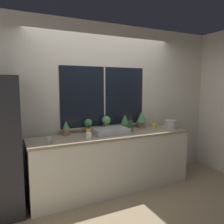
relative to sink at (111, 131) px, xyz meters
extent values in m
plane|color=#937F60|center=(0.03, -0.31, -0.96)|extent=(14.00, 14.00, 0.00)
cube|color=beige|center=(0.03, 0.35, 0.39)|extent=(8.00, 0.06, 2.70)
cube|color=black|center=(0.03, 0.31, 0.53)|extent=(1.51, 0.01, 0.99)
cube|color=#BCB7AD|center=(0.03, 0.31, 0.53)|extent=(0.02, 0.01, 0.99)
cube|color=#BCB7AD|center=(0.03, 0.31, 0.02)|extent=(1.57, 0.04, 0.03)
cube|color=beige|center=(2.28, 1.19, 0.39)|extent=(0.06, 7.00, 2.70)
cube|color=silver|center=(0.03, -0.02, -0.52)|extent=(2.57, 0.59, 0.88)
cube|color=gray|center=(0.03, -0.02, -0.06)|extent=(2.60, 0.61, 0.03)
cube|color=#ADADB2|center=(0.00, 0.00, 0.00)|extent=(0.55, 0.34, 0.09)
cylinder|color=#B7B7BC|center=(0.00, 0.20, -0.03)|extent=(0.04, 0.04, 0.03)
cylinder|color=#B7B7BC|center=(0.00, 0.20, 0.09)|extent=(0.02, 0.02, 0.22)
cylinder|color=#9E6B4C|center=(-0.66, 0.21, 0.00)|extent=(0.11, 0.11, 0.10)
cone|color=#478E4C|center=(-0.66, 0.21, 0.11)|extent=(0.11, 0.11, 0.12)
cylinder|color=#9E6B4C|center=(-0.30, 0.21, 0.01)|extent=(0.09, 0.09, 0.10)
sphere|color=#387A3D|center=(-0.30, 0.21, 0.12)|extent=(0.13, 0.13, 0.13)
cylinder|color=#9E6B4C|center=(0.02, 0.21, 0.01)|extent=(0.10, 0.10, 0.12)
sphere|color=#569951|center=(0.02, 0.21, 0.14)|extent=(0.14, 0.14, 0.14)
cylinder|color=#9E6B4C|center=(0.37, 0.21, 0.00)|extent=(0.12, 0.12, 0.09)
cone|color=#387A3D|center=(0.37, 0.21, 0.13)|extent=(0.16, 0.16, 0.18)
cylinder|color=#9E6B4C|center=(0.71, 0.21, 0.01)|extent=(0.12, 0.12, 0.10)
cone|color=#478E4C|center=(0.71, 0.21, 0.16)|extent=(0.18, 0.18, 0.20)
cylinder|color=#DBD14C|center=(-0.39, -0.03, 0.02)|extent=(0.07, 0.07, 0.12)
cylinder|color=black|center=(-0.39, -0.03, 0.10)|extent=(0.03, 0.03, 0.04)
cylinder|color=#235128|center=(0.37, 0.01, 0.05)|extent=(0.07, 0.07, 0.19)
cylinder|color=black|center=(0.37, 0.01, 0.18)|extent=(0.03, 0.03, 0.05)
cylinder|color=white|center=(-0.42, -0.16, 0.00)|extent=(0.08, 0.08, 0.09)
cylinder|color=gold|center=(0.87, 0.04, 0.00)|extent=(0.08, 0.08, 0.09)
cylinder|color=gray|center=(-0.98, -0.18, 0.00)|extent=(0.07, 0.07, 0.09)
cylinder|color=#B2B2B7|center=(1.15, -0.06, 0.03)|extent=(0.19, 0.19, 0.15)
cone|color=#B2B2B7|center=(1.15, -0.06, 0.11)|extent=(0.16, 0.16, 0.02)
camera|label=1|loc=(-1.45, -3.06, 0.72)|focal=35.00mm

